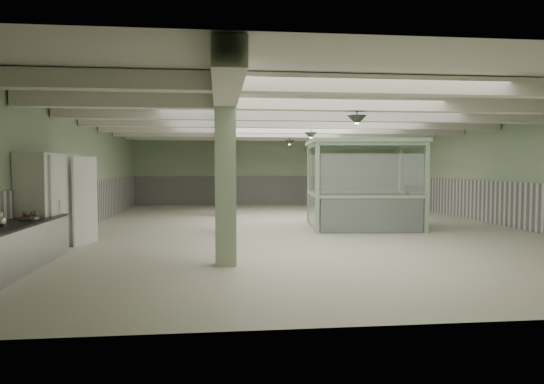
{
  "coord_description": "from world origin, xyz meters",
  "views": [
    {
      "loc": [
        -2.64,
        -15.8,
        2.0
      ],
      "look_at": [
        -1.17,
        -2.54,
        1.3
      ],
      "focal_mm": 32.0,
      "sensor_mm": 36.0,
      "label": 1
    }
  ],
  "objects": [
    {
      "name": "floor",
      "position": [
        0.0,
        0.0,
        0.0
      ],
      "size": [
        20.0,
        20.0,
        0.0
      ],
      "primitive_type": "plane",
      "color": "silver",
      "rests_on": "ground"
    },
    {
      "name": "ceiling",
      "position": [
        0.0,
        0.0,
        3.6
      ],
      "size": [
        14.0,
        20.0,
        0.02
      ],
      "primitive_type": "cube",
      "color": "beige",
      "rests_on": "wall_back"
    },
    {
      "name": "wall_back",
      "position": [
        0.0,
        10.0,
        1.8
      ],
      "size": [
        14.0,
        0.02,
        3.6
      ],
      "primitive_type": "cube",
      "color": "#ABBF98",
      "rests_on": "floor"
    },
    {
      "name": "wall_front",
      "position": [
        0.0,
        -10.0,
        1.8
      ],
      "size": [
        14.0,
        0.02,
        3.6
      ],
      "primitive_type": "cube",
      "color": "#ABBF98",
      "rests_on": "floor"
    },
    {
      "name": "wall_left",
      "position": [
        -7.0,
        0.0,
        1.8
      ],
      "size": [
        0.02,
        20.0,
        3.6
      ],
      "primitive_type": "cube",
      "color": "#ABBF98",
      "rests_on": "floor"
    },
    {
      "name": "wall_right",
      "position": [
        7.0,
        0.0,
        1.8
      ],
      "size": [
        0.02,
        20.0,
        3.6
      ],
      "primitive_type": "cube",
      "color": "#ABBF98",
      "rests_on": "floor"
    },
    {
      "name": "wainscot_left",
      "position": [
        -6.97,
        0.0,
        0.75
      ],
      "size": [
        0.05,
        19.9,
        1.5
      ],
      "primitive_type": "cube",
      "color": "silver",
      "rests_on": "floor"
    },
    {
      "name": "wainscot_right",
      "position": [
        6.97,
        0.0,
        0.75
      ],
      "size": [
        0.05,
        19.9,
        1.5
      ],
      "primitive_type": "cube",
      "color": "silver",
      "rests_on": "floor"
    },
    {
      "name": "wainscot_back",
      "position": [
        0.0,
        9.97,
        0.75
      ],
      "size": [
        13.9,
        0.05,
        1.5
      ],
      "primitive_type": "cube",
      "color": "silver",
      "rests_on": "floor"
    },
    {
      "name": "girder",
      "position": [
        -2.5,
        0.0,
        3.38
      ],
      "size": [
        0.45,
        19.9,
        0.4
      ],
      "primitive_type": "cube",
      "color": "silver",
      "rests_on": "ceiling"
    },
    {
      "name": "beam_a",
      "position": [
        0.0,
        -7.5,
        3.42
      ],
      "size": [
        13.9,
        0.35,
        0.32
      ],
      "primitive_type": "cube",
      "color": "silver",
      "rests_on": "ceiling"
    },
    {
      "name": "beam_b",
      "position": [
        0.0,
        -5.0,
        3.42
      ],
      "size": [
        13.9,
        0.35,
        0.32
      ],
      "primitive_type": "cube",
      "color": "silver",
      "rests_on": "ceiling"
    },
    {
      "name": "beam_c",
      "position": [
        0.0,
        -2.5,
        3.42
      ],
      "size": [
        13.9,
        0.35,
        0.32
      ],
      "primitive_type": "cube",
      "color": "silver",
      "rests_on": "ceiling"
    },
    {
      "name": "beam_d",
      "position": [
        0.0,
        0.0,
        3.42
      ],
      "size": [
        13.9,
        0.35,
        0.32
      ],
      "primitive_type": "cube",
      "color": "silver",
      "rests_on": "ceiling"
    },
    {
      "name": "beam_e",
      "position": [
        0.0,
        2.5,
        3.42
      ],
      "size": [
        13.9,
        0.35,
        0.32
      ],
      "primitive_type": "cube",
      "color": "silver",
      "rests_on": "ceiling"
    },
    {
      "name": "beam_f",
      "position": [
        0.0,
        5.0,
        3.42
      ],
      "size": [
        13.9,
        0.35,
        0.32
      ],
      "primitive_type": "cube",
      "color": "silver",
      "rests_on": "ceiling"
    },
    {
      "name": "beam_g",
      "position": [
        0.0,
        7.5,
        3.42
      ],
      "size": [
        13.9,
        0.35,
        0.32
      ],
      "primitive_type": "cube",
      "color": "silver",
      "rests_on": "ceiling"
    },
    {
      "name": "column_a",
      "position": [
        -2.5,
        -6.0,
        1.8
      ],
      "size": [
        0.42,
        0.42,
        3.6
      ],
      "primitive_type": "cube",
      "color": "#A7BF9A",
      "rests_on": "floor"
    },
    {
      "name": "column_b",
      "position": [
        -2.5,
        -1.0,
        1.8
      ],
      "size": [
        0.42,
        0.42,
        3.6
      ],
      "primitive_type": "cube",
      "color": "#A7BF9A",
      "rests_on": "floor"
    },
    {
      "name": "column_c",
      "position": [
        -2.5,
        4.0,
        1.8
      ],
      "size": [
        0.42,
        0.42,
        3.6
      ],
      "primitive_type": "cube",
      "color": "#A7BF9A",
      "rests_on": "floor"
    },
    {
      "name": "column_d",
      "position": [
        -2.5,
        8.0,
        1.8
      ],
      "size": [
        0.42,
        0.42,
        3.6
      ],
      "primitive_type": "cube",
      "color": "#A7BF9A",
      "rests_on": "floor"
    },
    {
      "name": "pendant_front",
      "position": [
        0.5,
        -5.0,
        3.05
      ],
      "size": [
        0.44,
        0.44,
        0.22
      ],
      "primitive_type": "cone",
      "rotation": [
        3.14,
        0.0,
        0.0
      ],
      "color": "#283629",
      "rests_on": "ceiling"
    },
    {
      "name": "pendant_mid",
      "position": [
        0.5,
        0.5,
        3.05
      ],
      "size": [
        0.44,
        0.44,
        0.22
      ],
      "primitive_type": "cone",
      "rotation": [
        3.14,
        0.0,
        0.0
      ],
      "color": "#283629",
      "rests_on": "ceiling"
    },
    {
      "name": "pendant_back",
      "position": [
        0.5,
        5.5,
        3.05
      ],
      "size": [
        0.44,
        0.44,
        0.22
      ],
      "primitive_type": "cone",
      "rotation": [
        3.14,
        0.0,
        0.0
      ],
      "color": "#283629",
      "rests_on": "ceiling"
    },
    {
      "name": "prep_counter",
      "position": [
        -6.54,
        -6.48,
        0.46
      ],
      "size": [
        0.83,
        4.76,
        0.91
      ],
      "color": "#B8B8BD",
      "rests_on": "floor"
    },
    {
      "name": "pitcher_near",
      "position": [
        -6.5,
        -6.76,
        1.04
      ],
      "size": [
        0.22,
        0.25,
        0.29
      ],
      "primitive_type": null,
      "rotation": [
        0.0,
        0.0,
        -0.13
      ],
      "color": "#B8B8BD",
      "rests_on": "prep_counter"
    },
    {
      "name": "veg_colander",
      "position": [
        -6.48,
        -5.5,
        0.99
      ],
      "size": [
        0.5,
        0.5,
        0.18
      ],
      "primitive_type": null,
      "rotation": [
        0.0,
        0.0,
        -0.39
      ],
      "color": "#3E3E43",
      "rests_on": "prep_counter"
    },
    {
      "name": "walkin_cooler",
      "position": [
        -6.62,
        -3.72,
        1.21
      ],
      "size": [
        1.0,
        2.63,
        2.41
      ],
      "color": "white",
      "rests_on": "floor"
    },
    {
      "name": "guard_booth",
      "position": [
        2.05,
        -0.42,
        1.9
      ],
      "size": [
        3.8,
        3.31,
        2.86
      ],
      "rotation": [
        0.0,
        0.0,
        -0.1
      ],
      "color": "#99B994",
      "rests_on": "floor"
    },
    {
      "name": "filing_cabinet",
      "position": [
        3.84,
        -0.16,
        0.7
      ],
      "size": [
        0.59,
        0.74,
        1.4
      ],
      "primitive_type": "cube",
      "rotation": [
        0.0,
        0.0,
        -0.24
      ],
      "color": "#58594A",
      "rests_on": "floor"
    }
  ]
}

